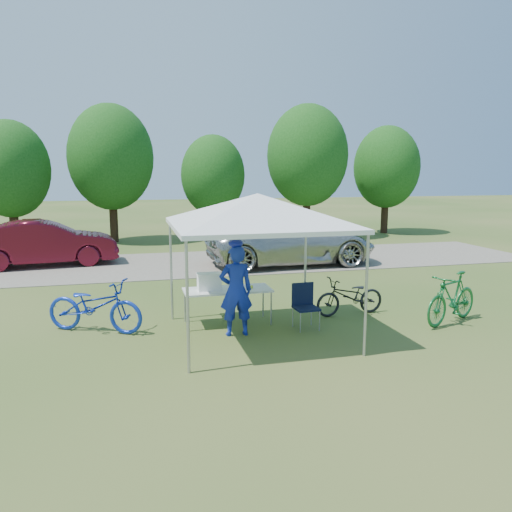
{
  "coord_description": "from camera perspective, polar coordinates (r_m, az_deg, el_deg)",
  "views": [
    {
      "loc": [
        -2.31,
        -8.95,
        3.11
      ],
      "look_at": [
        0.48,
        2.0,
        1.21
      ],
      "focal_mm": 35.0,
      "sensor_mm": 36.0,
      "label": 1
    }
  ],
  "objects": [
    {
      "name": "minivan",
      "position": [
        17.01,
        3.99,
        1.77
      ],
      "size": [
        5.8,
        2.76,
        1.6
      ],
      "primitive_type": "imported",
      "rotation": [
        0.0,
        0.0,
        1.59
      ],
      "color": "#ADADA9",
      "rests_on": "gravel_strip"
    },
    {
      "name": "folding_chair",
      "position": [
        10.14,
        5.56,
        -5.23
      ],
      "size": [
        0.48,
        0.5,
        0.9
      ],
      "rotation": [
        0.0,
        0.0,
        0.05
      ],
      "color": "black",
      "rests_on": "ground"
    },
    {
      "name": "ground",
      "position": [
        9.75,
        0.19,
        -9.06
      ],
      "size": [
        100.0,
        100.0,
        0.0
      ],
      "primitive_type": "plane",
      "color": "#2D5119",
      "rests_on": "ground"
    },
    {
      "name": "folding_table",
      "position": [
        10.32,
        -3.28,
        -4.02
      ],
      "size": [
        1.8,
        0.75,
        0.74
      ],
      "color": "white",
      "rests_on": "ground"
    },
    {
      "name": "bike_green",
      "position": [
        11.16,
        21.48,
        -4.49
      ],
      "size": [
        1.82,
        1.19,
        1.07
      ],
      "primitive_type": "imported",
      "rotation": [
        0.0,
        0.0,
        -1.14
      ],
      "color": "#16672F",
      "rests_on": "ground"
    },
    {
      "name": "ice_cream_cup",
      "position": [
        10.36,
        -0.55,
        -3.54
      ],
      "size": [
        0.08,
        0.08,
        0.06
      ],
      "primitive_type": "cylinder",
      "color": "#C5D532",
      "rests_on": "folding_table"
    },
    {
      "name": "cooler",
      "position": [
        10.21,
        -5.38,
        -2.93
      ],
      "size": [
        0.48,
        0.33,
        0.35
      ],
      "color": "white",
      "rests_on": "folding_table"
    },
    {
      "name": "gravel_strip",
      "position": [
        17.39,
        -6.41,
        -0.8
      ],
      "size": [
        24.0,
        5.0,
        0.02
      ],
      "primitive_type": "cube",
      "color": "gray",
      "rests_on": "ground"
    },
    {
      "name": "bike_dark",
      "position": [
        11.19,
        10.72,
        -4.54
      ],
      "size": [
        1.65,
        0.69,
        0.85
      ],
      "primitive_type": "imported",
      "rotation": [
        0.0,
        0.0,
        -1.49
      ],
      "color": "black",
      "rests_on": "ground"
    },
    {
      "name": "bike_blue",
      "position": [
        10.32,
        -17.94,
        -5.45
      ],
      "size": [
        2.1,
        1.51,
        1.05
      ],
      "primitive_type": "imported",
      "rotation": [
        0.0,
        0.0,
        1.11
      ],
      "color": "#1431AF",
      "rests_on": "ground"
    },
    {
      "name": "canopy",
      "position": [
        9.26,
        0.2,
        6.69
      ],
      "size": [
        4.53,
        4.53,
        3.0
      ],
      "color": "#A5A5AA",
      "rests_on": "ground"
    },
    {
      "name": "treeline",
      "position": [
        23.09,
        -9.42,
        10.46
      ],
      "size": [
        24.89,
        4.28,
        6.3
      ],
      "color": "#382314",
      "rests_on": "ground"
    },
    {
      "name": "cyclist",
      "position": [
        9.56,
        -2.3,
        -3.97
      ],
      "size": [
        0.64,
        0.43,
        1.76
      ],
      "primitive_type": "imported",
      "rotation": [
        0.0,
        0.0,
        3.13
      ],
      "color": "#13269E",
      "rests_on": "ground"
    },
    {
      "name": "sedan",
      "position": [
        18.09,
        -22.96,
        1.38
      ],
      "size": [
        4.79,
        2.19,
        1.52
      ],
      "primitive_type": "imported",
      "rotation": [
        0.0,
        0.0,
        1.7
      ],
      "color": "#510D1A",
      "rests_on": "gravel_strip"
    }
  ]
}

